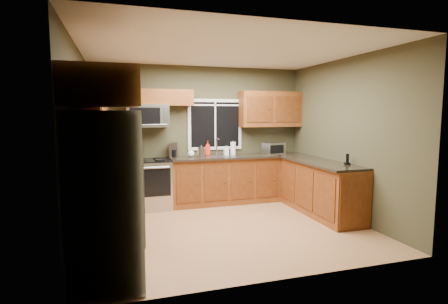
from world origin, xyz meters
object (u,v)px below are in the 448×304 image
soap_bottle_b (226,151)px  cordless_phone (347,161)px  refrigerator (105,198)px  kettle (201,151)px  range (150,184)px  microwave (148,116)px  coffee_maker (174,150)px  paper_towel_roll (233,148)px  toaster_oven (274,149)px  soap_bottle_c (191,152)px  soap_bottle_a (208,148)px

soap_bottle_b → cordless_phone: 2.37m
refrigerator → kettle: bearing=58.6°
soap_bottle_b → refrigerator: bearing=-127.4°
refrigerator → cordless_phone: bearing=16.1°
range → microwave: 1.27m
range → microwave: size_ratio=1.23×
range → coffee_maker: size_ratio=3.45×
refrigerator → paper_towel_roll: bearing=51.3°
microwave → kettle: bearing=-10.6°
refrigerator → toaster_oven: refrigerator is taller
coffee_maker → microwave: bearing=-175.9°
paper_towel_roll → soap_bottle_c: size_ratio=1.65×
microwave → soap_bottle_a: (1.17, 0.09, -0.65)m
kettle → soap_bottle_a: (0.20, 0.28, 0.03)m
paper_towel_roll → kettle: bearing=-160.6°
refrigerator → soap_bottle_a: 3.53m
range → soap_bottle_c: soap_bottle_c is taller
paper_towel_roll → soap_bottle_c: 0.91m
refrigerator → soap_bottle_c: size_ratio=10.58×
refrigerator → microwave: microwave is taller
refrigerator → kettle: size_ratio=7.49×
kettle → paper_towel_roll: size_ratio=0.85×
microwave → toaster_oven: size_ratio=1.67×
microwave → soap_bottle_a: bearing=4.6°
soap_bottle_a → kettle: bearing=-125.4°
range → paper_towel_roll: bearing=7.1°
microwave → cordless_phone: size_ratio=4.23×
refrigerator → kettle: refrigerator is taller
soap_bottle_a → soap_bottle_b: size_ratio=1.54×
range → kettle: 1.14m
coffee_maker → soap_bottle_c: (0.32, -0.10, -0.04)m
refrigerator → range: bearing=76.0°
range → coffee_maker: (0.48, 0.17, 0.60)m
refrigerator → coffee_maker: 3.17m
refrigerator → toaster_oven: 4.18m
coffee_maker → cordless_phone: 3.16m
toaster_oven → soap_bottle_b: 0.97m
refrigerator → coffee_maker: refrigerator is taller
refrigerator → coffee_maker: bearing=68.3°
microwave → soap_bottle_a: size_ratio=2.66×
coffee_maker → range: bearing=-160.5°
soap_bottle_a → soap_bottle_b: soap_bottle_a is taller
microwave → paper_towel_roll: (1.70, 0.07, -0.66)m
kettle → range: bearing=177.3°
range → refrigerator: bearing=-104.0°
microwave → toaster_oven: (2.49, -0.19, -0.67)m
toaster_oven → coffee_maker: coffee_maker is taller
kettle → cordless_phone: 2.64m
soap_bottle_a → cordless_phone: bearing=-46.0°
range → coffee_maker: bearing=19.5°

